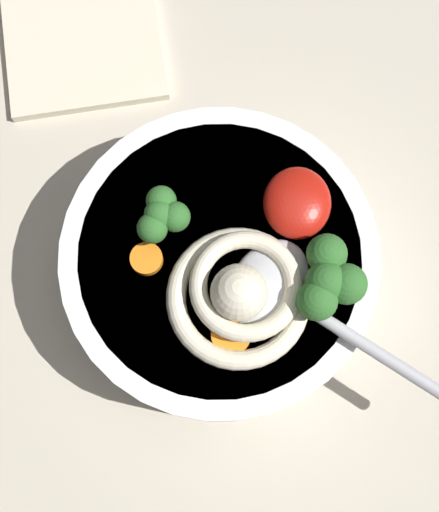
# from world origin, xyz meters

# --- Properties ---
(table_slab) EXTENTS (1.18, 1.18, 0.03)m
(table_slab) POSITION_xyz_m (0.00, 0.00, 0.01)
(table_slab) COLOR #BCB29E
(table_slab) RESTS_ON ground
(soup_bowl) EXTENTS (0.20, 0.20, 0.07)m
(soup_bowl) POSITION_xyz_m (-0.00, 0.04, 0.06)
(soup_bowl) COLOR white
(soup_bowl) RESTS_ON table_slab
(noodle_pile) EXTENTS (0.10, 0.09, 0.04)m
(noodle_pile) POSITION_xyz_m (-0.03, 0.02, 0.11)
(noodle_pile) COLOR beige
(noodle_pile) RESTS_ON soup_bowl
(soup_spoon) EXTENTS (0.11, 0.17, 0.02)m
(soup_spoon) POSITION_xyz_m (-0.02, -0.00, 0.10)
(soup_spoon) COLOR #B7B7BC
(soup_spoon) RESTS_ON soup_bowl
(chili_sauce_dollop) EXTENTS (0.05, 0.04, 0.02)m
(chili_sauce_dollop) POSITION_xyz_m (0.03, -0.01, 0.11)
(chili_sauce_dollop) COLOR #B2190F
(chili_sauce_dollop) RESTS_ON soup_bowl
(broccoli_floret_rear) EXTENTS (0.04, 0.03, 0.03)m
(broccoli_floret_rear) POSITION_xyz_m (0.02, 0.08, 0.11)
(broccoli_floret_rear) COLOR #7A9E60
(broccoli_floret_rear) RESTS_ON soup_bowl
(broccoli_floret_front) EXTENTS (0.05, 0.04, 0.04)m
(broccoli_floret_front) POSITION_xyz_m (-0.02, -0.03, 0.12)
(broccoli_floret_front) COLOR #7A9E60
(broccoli_floret_front) RESTS_ON soup_bowl
(carrot_slice_beside_chili) EXTENTS (0.02, 0.02, 0.01)m
(carrot_slice_beside_chili) POSITION_xyz_m (-0.01, 0.08, 0.10)
(carrot_slice_beside_chili) COLOR orange
(carrot_slice_beside_chili) RESTS_ON soup_bowl
(carrot_slice_extra_a) EXTENTS (0.02, 0.02, 0.01)m
(carrot_slice_extra_a) POSITION_xyz_m (-0.05, 0.03, 0.10)
(carrot_slice_extra_a) COLOR orange
(carrot_slice_extra_a) RESTS_ON soup_bowl
(folded_napkin) EXTENTS (0.15, 0.15, 0.01)m
(folded_napkin) POSITION_xyz_m (0.18, 0.16, 0.03)
(folded_napkin) COLOR beige
(folded_napkin) RESTS_ON table_slab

